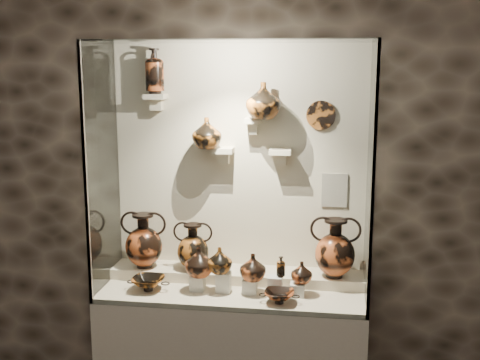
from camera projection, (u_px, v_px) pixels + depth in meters
The scene contains 35 objects.
wall_back at pixel (240, 164), 4.05m from camera, with size 5.00×0.02×3.20m, color black.
plinth at pixel (233, 350), 3.97m from camera, with size 1.70×0.60×0.80m, color beige.
front_tier at pixel (233, 291), 3.89m from camera, with size 1.68×0.58×0.03m, color beige.
rear_tier at pixel (237, 277), 4.05m from camera, with size 1.70×0.25×0.10m, color beige.
back_panel at pixel (240, 164), 4.05m from camera, with size 1.70×0.03×1.60m, color beige.
glass_front at pixel (224, 181), 3.45m from camera, with size 1.70×0.01×1.60m, color white.
glass_left at pixel (102, 169), 3.86m from camera, with size 0.01×0.60×1.60m, color white.
glass_right at pixel (371, 176), 3.62m from camera, with size 0.01×0.60×1.60m, color white.
glass_top at pixel (232, 41), 3.59m from camera, with size 1.70×0.60×0.01m, color white.
frame_post_left at pixel (85, 177), 3.58m from camera, with size 0.02×0.02×1.60m, color gray.
frame_post_right at pixel (373, 185), 3.34m from camera, with size 0.02×0.02×1.60m, color gray.
pedestal_a at pixel (197, 283), 3.86m from camera, with size 0.09×0.09×0.10m, color silver.
pedestal_b at pixel (224, 282), 3.83m from camera, with size 0.09×0.09×0.13m, color silver.
pedestal_c at pixel (250, 286), 3.81m from camera, with size 0.09×0.09×0.09m, color silver.
pedestal_d at pixel (275, 285), 3.79m from camera, with size 0.09×0.09×0.12m, color silver.
pedestal_e at pixel (297, 289), 3.77m from camera, with size 0.09×0.09×0.08m, color silver.
bracket_ul at pixel (156, 96), 3.96m from camera, with size 0.14×0.12×0.04m, color beige.
bracket_ca at pixel (223, 150), 3.97m from camera, with size 0.14×0.12×0.04m, color beige.
bracket_cb at pixel (253, 120), 3.90m from camera, with size 0.10×0.12×0.04m, color beige.
bracket_cc at pixel (280, 152), 3.91m from camera, with size 0.14×0.12×0.04m, color beige.
amphora_left at pixel (144, 240), 4.06m from camera, with size 0.30×0.30×0.38m, color #A84820, non-canonical shape.
amphora_mid at pixel (193, 246), 4.02m from camera, with size 0.25×0.25×0.32m, color #97511A, non-canonical shape.
amphora_right at pixel (335, 248), 3.87m from camera, with size 0.31×0.31×0.39m, color #A84820, non-canonical shape.
jug_a at pixel (199, 262), 3.82m from camera, with size 0.18×0.18×0.19m, color #A84820.
jug_b at pixel (220, 260), 3.79m from camera, with size 0.16×0.16×0.17m, color #97511A.
jug_c at pixel (253, 267), 3.77m from camera, with size 0.17×0.17×0.17m, color #A84820.
jug_e at pixel (302, 272), 3.76m from camera, with size 0.13×0.13×0.14m, color #A84820.
lekythos_small at pixel (281, 265), 3.75m from camera, with size 0.06×0.06×0.15m, color #97511A, non-canonical shape.
kylix_left at pixel (148, 282), 3.86m from camera, with size 0.27×0.23×0.11m, color #97511A, non-canonical shape.
kylix_right at pixel (279, 296), 3.65m from camera, with size 0.24×0.20×0.09m, color #A84820, non-canonical shape.
lekythos_tall at pixel (155, 68), 3.91m from camera, with size 0.13×0.13×0.33m, color #A84820, non-canonical shape.
ovoid_vase_a at pixel (207, 133), 3.91m from camera, with size 0.19×0.19×0.20m, color #97511A.
ovoid_vase_b at pixel (263, 100), 3.81m from camera, with size 0.22×0.22×0.23m, color #97511A.
wall_plate at pixel (321, 115), 3.88m from camera, with size 0.19×0.19×0.02m, color #AF5E22.
info_placard at pixel (334, 190), 3.97m from camera, with size 0.17×0.01×0.22m, color beige.
Camera 1 is at (0.58, -1.45, 2.27)m, focal length 45.00 mm.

